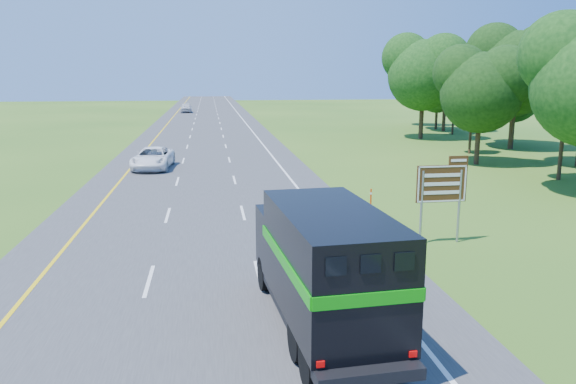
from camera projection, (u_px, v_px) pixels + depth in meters
name	position (u px, v px, depth m)	size (l,w,h in m)	color
road	(207.00, 143.00, 56.67)	(15.00, 260.00, 0.04)	#38383A
lane_markings	(207.00, 143.00, 56.67)	(11.15, 260.00, 0.01)	yellow
tree_wall_right	(575.00, 86.00, 39.61)	(16.00, 100.00, 12.00)	black
horse_truck	(323.00, 264.00, 14.71)	(2.95, 7.89, 3.43)	black
white_suv	(153.00, 158.00, 40.91)	(2.56, 5.55, 1.54)	white
far_car	(186.00, 108.00, 102.92)	(2.03, 5.05, 1.72)	#B8B8BF
exit_sign	(442.00, 187.00, 22.50)	(2.11, 0.12, 3.58)	gray
delineator	(371.00, 198.00, 28.66)	(0.09, 0.05, 1.06)	#EA3F0C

